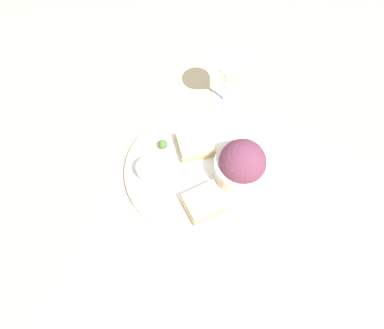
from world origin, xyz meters
TOP-DOWN VIEW (x-y plane):
  - ground_plane at (0.00, 0.00)m, footprint 4.00×4.00m
  - dinner_plate at (0.00, 0.00)m, footprint 0.30×0.30m
  - salad_bowl at (-0.08, 0.07)m, footprint 0.12×0.12m
  - sauce_ramekin at (0.08, -0.04)m, footprint 0.06×0.06m
  - cheese_toast_near at (-0.04, -0.04)m, footprint 0.10×0.09m
  - cheese_toast_far at (0.03, 0.09)m, footprint 0.09×0.08m
  - wine_glass at (-0.18, -0.12)m, footprint 0.08×0.08m
  - garnish at (0.02, -0.08)m, footprint 0.02×0.02m

SIDE VIEW (x-z plane):
  - ground_plane at x=0.00m, z-range 0.00..0.00m
  - dinner_plate at x=0.00m, z-range 0.00..0.01m
  - garnish at x=0.02m, z-range 0.01..0.04m
  - cheese_toast_near at x=-0.04m, z-range 0.01..0.04m
  - cheese_toast_far at x=0.03m, z-range 0.01..0.04m
  - sauce_ramekin at x=0.08m, z-range 0.02..0.05m
  - salad_bowl at x=-0.08m, z-range 0.00..0.10m
  - wine_glass at x=-0.18m, z-range 0.03..0.17m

